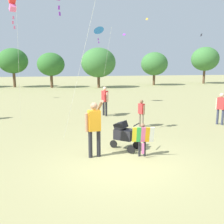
# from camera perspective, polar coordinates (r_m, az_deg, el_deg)

# --- Properties ---
(ground_plane) EXTENTS (120.00, 120.00, 0.00)m
(ground_plane) POSITION_cam_1_polar(r_m,az_deg,el_deg) (7.78, 2.29, -11.53)
(ground_plane) COLOR #938E5B
(treeline_distant) EXTENTS (39.47, 7.77, 5.77)m
(treeline_distant) POSITION_cam_1_polar(r_m,az_deg,el_deg) (34.99, -4.53, 11.49)
(treeline_distant) COLOR brown
(treeline_distant) RESTS_ON ground
(child_with_butterfly_kite) EXTENTS (0.71, 0.43, 1.10)m
(child_with_butterfly_kite) POSITION_cam_1_polar(r_m,az_deg,el_deg) (8.08, 7.04, -5.69)
(child_with_butterfly_kite) COLOR #232328
(child_with_butterfly_kite) RESTS_ON ground
(person_adult_flyer) EXTENTS (0.59, 0.59, 1.88)m
(person_adult_flyer) POSITION_cam_1_polar(r_m,az_deg,el_deg) (7.91, -4.13, -2.90)
(person_adult_flyer) COLOR #232328
(person_adult_flyer) RESTS_ON ground
(stroller) EXTENTS (1.02, 0.92, 1.03)m
(stroller) POSITION_cam_1_polar(r_m,az_deg,el_deg) (8.72, 2.68, -4.83)
(stroller) COLOR black
(stroller) RESTS_ON ground
(kite_orange_delta) EXTENTS (0.62, 2.02, 6.06)m
(kite_orange_delta) POSITION_cam_1_polar(r_m,az_deg,el_deg) (13.17, -21.97, 21.95)
(kite_orange_delta) COLOR red
(kite_orange_delta) RESTS_ON ground
(kite_green_novelty) EXTENTS (0.92, 3.52, 5.65)m
(kite_green_novelty) POSITION_cam_1_polar(r_m,az_deg,el_deg) (18.60, -3.06, 18.19)
(kite_green_novelty) COLOR blue
(kite_green_novelty) RESTS_ON ground
(person_sitting_far) EXTENTS (0.37, 0.43, 1.60)m
(person_sitting_far) POSITION_cam_1_polar(r_m,az_deg,el_deg) (13.42, 23.83, 1.24)
(person_sitting_far) COLOR #33384C
(person_sitting_far) RESTS_ON ground
(person_couple_left) EXTENTS (0.37, 0.51, 1.72)m
(person_couple_left) POSITION_cam_1_polar(r_m,az_deg,el_deg) (14.49, -1.67, 3.09)
(person_couple_left) COLOR #232328
(person_couple_left) RESTS_ON ground
(person_kid_running) EXTENTS (0.28, 0.39, 1.33)m
(person_kid_running) POSITION_cam_1_polar(r_m,az_deg,el_deg) (11.93, 6.78, 0.24)
(person_kid_running) COLOR #7F705B
(person_kid_running) RESTS_ON ground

